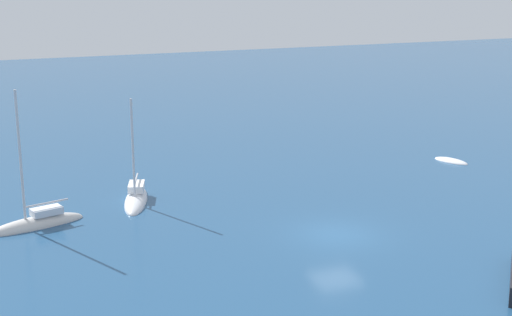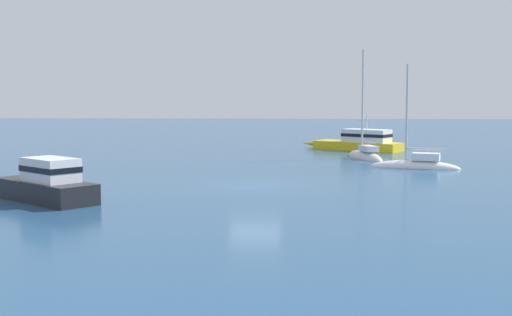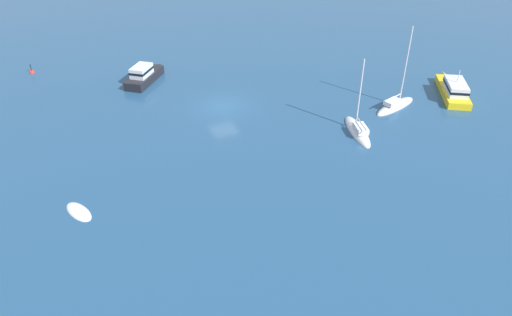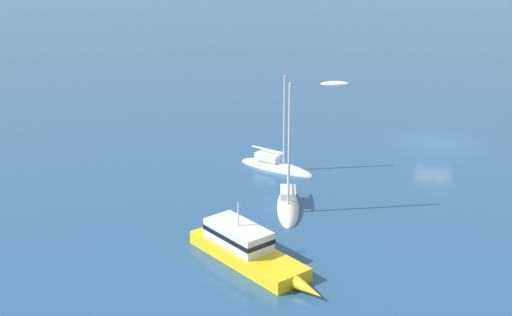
# 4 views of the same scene
# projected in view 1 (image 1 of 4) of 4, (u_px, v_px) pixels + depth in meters

# --- Properties ---
(ground_plane) EXTENTS (160.00, 160.00, 0.00)m
(ground_plane) POSITION_uv_depth(u_px,v_px,m) (337.00, 235.00, 38.98)
(ground_plane) COLOR navy
(rib) EXTENTS (1.96, 2.85, 0.43)m
(rib) POSITION_uv_depth(u_px,v_px,m) (451.00, 161.00, 53.17)
(rib) COLOR white
(rib) RESTS_ON ground
(sailboat) EXTENTS (5.48, 2.70, 7.97)m
(sailboat) POSITION_uv_depth(u_px,v_px,m) (36.00, 224.00, 40.18)
(sailboat) COLOR silver
(sailboat) RESTS_ON ground
(ketch) EXTENTS (2.74, 5.51, 6.71)m
(ketch) POSITION_uv_depth(u_px,v_px,m) (136.00, 199.00, 44.39)
(ketch) COLOR white
(ketch) RESTS_ON ground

